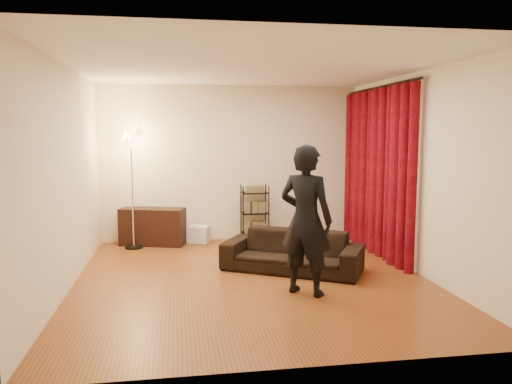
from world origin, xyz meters
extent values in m
plane|color=brown|center=(0.00, 0.00, 0.00)|extent=(5.00, 5.00, 0.00)
plane|color=white|center=(0.00, 0.00, 2.70)|extent=(5.00, 5.00, 0.00)
plane|color=#ECE4C7|center=(0.00, 2.50, 1.35)|extent=(5.00, 0.00, 5.00)
plane|color=#ECE4C7|center=(0.00, -2.50, 1.35)|extent=(5.00, 0.00, 5.00)
plane|color=#ECE4C7|center=(-2.25, 0.00, 1.35)|extent=(0.00, 5.00, 5.00)
plane|color=#ECE4C7|center=(2.25, 0.00, 1.35)|extent=(0.00, 5.00, 5.00)
cylinder|color=black|center=(2.15, 1.12, 2.58)|extent=(0.04, 2.65, 0.04)
imported|color=black|center=(0.60, 0.29, 0.27)|extent=(1.99, 1.56, 0.55)
imported|color=black|center=(0.53, -0.69, 0.88)|extent=(0.77, 0.73, 1.76)
cube|color=black|center=(-1.36, 2.23, 0.31)|extent=(1.14, 0.69, 0.62)
camera|label=1|loc=(-0.94, -6.23, 1.89)|focal=35.00mm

